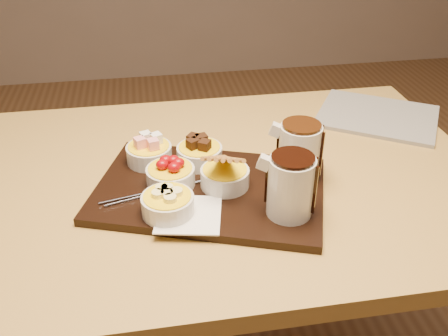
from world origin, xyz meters
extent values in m
cube|color=#AF8B41|center=(0.00, 0.00, 0.73)|extent=(1.20, 0.80, 0.04)
cylinder|color=#AF8B41|center=(-0.54, 0.34, 0.35)|extent=(0.06, 0.06, 0.71)
cylinder|color=#AF8B41|center=(0.54, 0.34, 0.35)|extent=(0.06, 0.06, 0.71)
cube|color=black|center=(-0.02, -0.07, 0.76)|extent=(0.53, 0.44, 0.02)
cube|color=white|center=(-0.08, -0.16, 0.77)|extent=(0.14, 0.14, 0.00)
cylinder|color=beige|center=(-0.14, 0.05, 0.79)|extent=(0.10, 0.10, 0.04)
cylinder|color=beige|center=(-0.03, 0.03, 0.79)|extent=(0.10, 0.10, 0.04)
cylinder|color=beige|center=(-0.10, -0.05, 0.79)|extent=(0.10, 0.10, 0.04)
cylinder|color=beige|center=(0.01, -0.07, 0.79)|extent=(0.10, 0.10, 0.04)
cylinder|color=beige|center=(-0.11, -0.15, 0.79)|extent=(0.10, 0.10, 0.04)
cylinder|color=silver|center=(0.11, -0.18, 0.83)|extent=(0.11, 0.11, 0.12)
cylinder|color=silver|center=(0.16, -0.06, 0.83)|extent=(0.11, 0.11, 0.12)
cube|color=beige|center=(0.47, 0.20, 0.76)|extent=(0.38, 0.36, 0.01)
camera|label=1|loc=(-0.13, -0.91, 1.35)|focal=40.00mm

